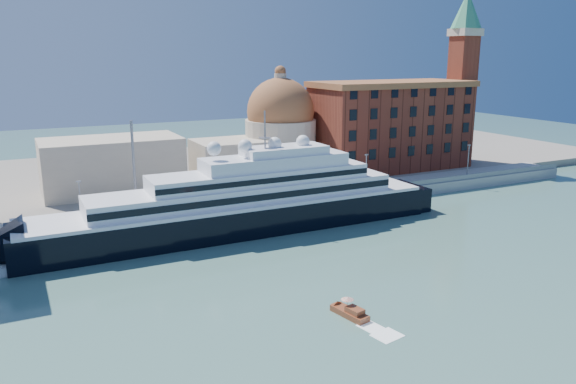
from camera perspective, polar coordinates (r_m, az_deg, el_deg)
ground at (r=86.88m, az=2.84°, el=-7.88°), size 400.00×400.00×0.00m
quay at (r=115.78m, az=-5.40°, el=-1.70°), size 180.00×10.00×2.50m
land at (r=153.79m, az=-10.94°, el=1.90°), size 260.00×72.00×2.00m
quay_fence at (r=111.25m, az=-4.59°, el=-1.34°), size 180.00×0.10×1.20m
superyacht at (r=102.86m, az=-6.50°, el=-1.85°), size 86.71×12.02×25.92m
water_taxi at (r=72.43m, az=6.36°, el=-12.02°), size 2.85×5.71×2.60m
warehouse at (r=153.97m, az=10.41°, el=6.76°), size 43.00×19.00×23.25m
campanile at (r=168.41m, az=17.35°, el=12.07°), size 8.40×8.40×47.00m
church at (r=137.69m, az=-6.59°, el=4.87°), size 66.00×18.00×25.50m
lamp_posts at (r=108.37m, az=-11.43°, el=1.69°), size 120.80×2.40×18.00m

